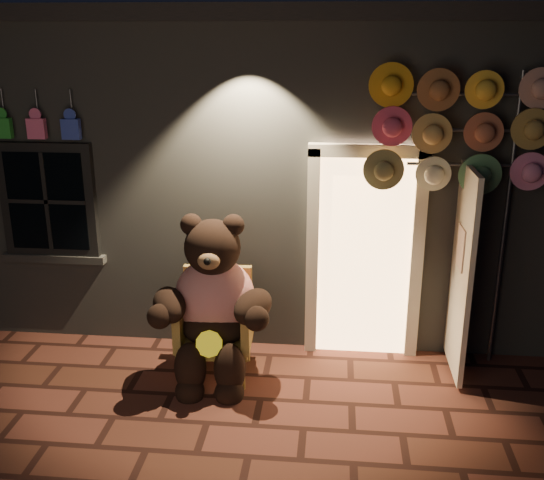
# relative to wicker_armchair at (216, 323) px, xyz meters

# --- Properties ---
(ground) EXTENTS (60.00, 60.00, 0.00)m
(ground) POSITION_rel_wicker_armchair_xyz_m (0.07, -0.91, -0.51)
(ground) COLOR brown
(ground) RESTS_ON ground
(shop_building) EXTENTS (7.30, 5.95, 3.51)m
(shop_building) POSITION_rel_wicker_armchair_xyz_m (0.08, 3.08, 1.22)
(shop_building) COLOR slate
(shop_building) RESTS_ON ground
(wicker_armchair) EXTENTS (0.74, 0.67, 1.03)m
(wicker_armchair) POSITION_rel_wicker_armchair_xyz_m (0.00, 0.00, 0.00)
(wicker_armchair) COLOR #B49145
(wicker_armchair) RESTS_ON ground
(teddy_bear) EXTENTS (1.24, 0.98, 1.70)m
(teddy_bear) POSITION_rel_wicker_armchair_xyz_m (0.00, -0.13, 0.26)
(teddy_bear) COLOR red
(teddy_bear) RESTS_ON ground
(hat_rack) EXTENTS (1.67, 0.22, 2.91)m
(hat_rack) POSITION_rel_wicker_armchair_xyz_m (2.23, 0.36, 1.81)
(hat_rack) COLOR #59595E
(hat_rack) RESTS_ON ground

